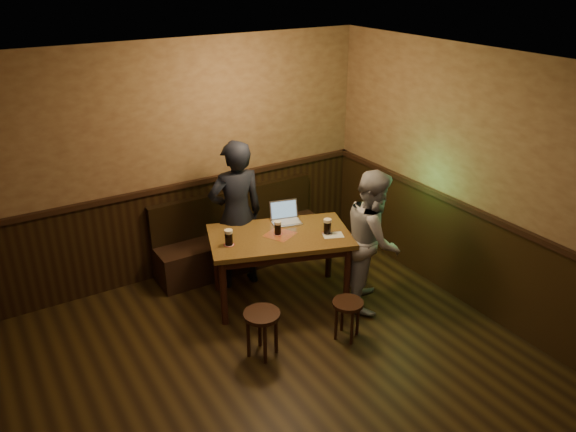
% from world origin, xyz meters
% --- Properties ---
extents(room, '(5.04, 6.04, 2.84)m').
position_xyz_m(room, '(0.00, 0.22, 1.20)').
color(room, black).
rests_on(room, ground).
extents(bench, '(2.20, 0.50, 0.95)m').
position_xyz_m(bench, '(0.71, 2.75, 0.31)').
color(bench, black).
rests_on(bench, ground).
extents(pub_table, '(1.73, 1.32, 0.82)m').
position_xyz_m(pub_table, '(0.71, 1.76, 0.71)').
color(pub_table, '#523517').
rests_on(pub_table, ground).
extents(stool_left, '(0.45, 0.45, 0.49)m').
position_xyz_m(stool_left, '(0.05, 0.99, 0.39)').
color(stool_left, black).
rests_on(stool_left, ground).
extents(stool_right, '(0.38, 0.38, 0.43)m').
position_xyz_m(stool_right, '(0.92, 0.78, 0.34)').
color(stool_right, black).
rests_on(stool_right, ground).
extents(pint_left, '(0.11, 0.11, 0.18)m').
position_xyz_m(pint_left, '(0.14, 1.84, 0.91)').
color(pint_left, maroon).
rests_on(pint_left, pub_table).
extents(pint_mid, '(0.10, 0.10, 0.16)m').
position_xyz_m(pint_mid, '(0.70, 1.78, 0.90)').
color(pint_mid, maroon).
rests_on(pint_mid, pub_table).
extents(pint_right, '(0.11, 0.11, 0.18)m').
position_xyz_m(pint_right, '(1.17, 1.51, 0.91)').
color(pint_right, maroon).
rests_on(pint_right, pub_table).
extents(laptop, '(0.38, 0.33, 0.23)m').
position_xyz_m(laptop, '(0.94, 2.02, 0.88)').
color(laptop, silver).
rests_on(laptop, pub_table).
extents(menu, '(0.26, 0.22, 0.00)m').
position_xyz_m(menu, '(1.20, 1.44, 0.82)').
color(menu, silver).
rests_on(menu, pub_table).
extents(person_suit, '(0.69, 0.49, 1.78)m').
position_xyz_m(person_suit, '(0.47, 2.33, 0.89)').
color(person_suit, black).
rests_on(person_suit, ground).
extents(person_grey, '(0.95, 0.97, 1.58)m').
position_xyz_m(person_grey, '(1.56, 1.19, 0.79)').
color(person_grey, '#99989E').
rests_on(person_grey, ground).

